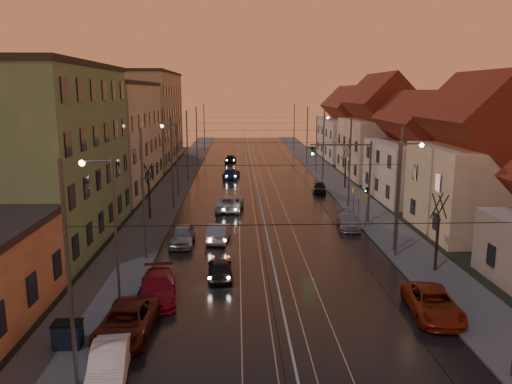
{
  "coord_description": "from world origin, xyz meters",
  "views": [
    {
      "loc": [
        -2.34,
        -23.69,
        11.32
      ],
      "look_at": [
        -0.75,
        18.38,
        2.8
      ],
      "focal_mm": 35.0,
      "sensor_mm": 36.0,
      "label": 1
    }
  ],
  "objects": [
    {
      "name": "street_lamp_2",
      "position": [
        -9.1,
        30.0,
        4.89
      ],
      "size": [
        1.75,
        0.32,
        8.0
      ],
      "color": "#595B60",
      "rests_on": "ground"
    },
    {
      "name": "apartment_left_1",
      "position": [
        -17.5,
        14.0,
        6.5
      ],
      "size": [
        10.0,
        18.0,
        13.0
      ],
      "primitive_type": "cube",
      "color": "#5B8353",
      "rests_on": "ground"
    },
    {
      "name": "street_lamp_1",
      "position": [
        9.1,
        10.0,
        4.89
      ],
      "size": [
        1.75,
        0.32,
        8.0
      ],
      "color": "#595B60",
      "rests_on": "ground"
    },
    {
      "name": "sidewalk_left",
      "position": [
        -10.0,
        40.0,
        0.07
      ],
      "size": [
        4.0,
        120.0,
        0.15
      ],
      "primitive_type": "cube",
      "color": "#4C4C4C",
      "rests_on": "ground"
    },
    {
      "name": "catenary_pole_r_5",
      "position": [
        8.6,
        72.0,
        4.5
      ],
      "size": [
        0.16,
        0.16,
        9.0
      ],
      "primitive_type": "cylinder",
      "color": "#595B60",
      "rests_on": "ground"
    },
    {
      "name": "catenary_pole_r_3",
      "position": [
        8.6,
        39.0,
        4.5
      ],
      "size": [
        0.16,
        0.16,
        9.0
      ],
      "primitive_type": "cylinder",
      "color": "#595B60",
      "rests_on": "ground"
    },
    {
      "name": "house_right_4",
      "position": [
        17.0,
        61.0,
        5.05
      ],
      "size": [
        9.18,
        16.32,
        10.0
      ],
      "color": "beige",
      "rests_on": "ground"
    },
    {
      "name": "house_right_2",
      "position": [
        17.0,
        28.0,
        4.64
      ],
      "size": [
        9.18,
        12.24,
        9.2
      ],
      "color": "beige",
      "rests_on": "ground"
    },
    {
      "name": "tram_rail_2",
      "position": [
        0.77,
        40.0,
        0.06
      ],
      "size": [
        0.06,
        120.0,
        0.03
      ],
      "primitive_type": "cube",
      "color": "gray",
      "rests_on": "road"
    },
    {
      "name": "catenary_pole_l_1",
      "position": [
        -8.6,
        9.0,
        4.5
      ],
      "size": [
        0.16,
        0.16,
        9.0
      ],
      "primitive_type": "cylinder",
      "color": "#595B60",
      "rests_on": "ground"
    },
    {
      "name": "ground",
      "position": [
        0.0,
        0.0,
        0.0
      ],
      "size": [
        160.0,
        160.0,
        0.0
      ],
      "primitive_type": "plane",
      "color": "black",
      "rests_on": "ground"
    },
    {
      "name": "catenary_pole_l_4",
      "position": [
        -8.6,
        54.0,
        4.5
      ],
      "size": [
        0.16,
        0.16,
        9.0
      ],
      "primitive_type": "cylinder",
      "color": "#595B60",
      "rests_on": "ground"
    },
    {
      "name": "catenary_pole_l_2",
      "position": [
        -8.6,
        24.0,
        4.5
      ],
      "size": [
        0.16,
        0.16,
        9.0
      ],
      "primitive_type": "cylinder",
      "color": "#595B60",
      "rests_on": "ground"
    },
    {
      "name": "dumpster",
      "position": [
        -9.92,
        -2.99,
        0.7
      ],
      "size": [
        1.22,
        0.83,
        1.1
      ],
      "primitive_type": "cube",
      "rotation": [
        0.0,
        0.0,
        0.02
      ],
      "color": "black",
      "rests_on": "sidewalk_left"
    },
    {
      "name": "street_lamp_0",
      "position": [
        -9.1,
        2.0,
        4.89
      ],
      "size": [
        1.75,
        0.32,
        8.0
      ],
      "color": "#595B60",
      "rests_on": "ground"
    },
    {
      "name": "catenary_pole_r_2",
      "position": [
        8.6,
        24.0,
        4.5
      ],
      "size": [
        0.16,
        0.16,
        9.0
      ],
      "primitive_type": "cylinder",
      "color": "#595B60",
      "rests_on": "ground"
    },
    {
      "name": "driving_car_0",
      "position": [
        -3.45,
        5.55,
        0.63
      ],
      "size": [
        1.69,
        3.77,
        1.26
      ],
      "primitive_type": "imported",
      "rotation": [
        0.0,
        0.0,
        3.2
      ],
      "color": "black",
      "rests_on": "ground"
    },
    {
      "name": "catenary_pole_l_0",
      "position": [
        -8.6,
        -6.0,
        4.5
      ],
      "size": [
        0.16,
        0.16,
        9.0
      ],
      "primitive_type": "cylinder",
      "color": "#595B60",
      "rests_on": "ground"
    },
    {
      "name": "tram_rail_1",
      "position": [
        -0.77,
        40.0,
        0.06
      ],
      "size": [
        0.06,
        120.0,
        0.03
      ],
      "primitive_type": "cube",
      "color": "gray",
      "rests_on": "road"
    },
    {
      "name": "apartment_left_3",
      "position": [
        -17.5,
        58.0,
        7.0
      ],
      "size": [
        10.0,
        24.0,
        14.0
      ],
      "primitive_type": "cube",
      "color": "tan",
      "rests_on": "ground"
    },
    {
      "name": "parked_left_1",
      "position": [
        -7.6,
        -1.76,
        0.7
      ],
      "size": [
        2.6,
        5.15,
        1.4
      ],
      "primitive_type": "imported",
      "rotation": [
        0.0,
        0.0,
        -0.06
      ],
      "color": "#54190E",
      "rests_on": "ground"
    },
    {
      "name": "house_right_3",
      "position": [
        17.0,
        43.0,
        5.8
      ],
      "size": [
        9.18,
        14.28,
        11.5
      ],
      "color": "#B3A78A",
      "rests_on": "ground"
    },
    {
      "name": "road",
      "position": [
        0.0,
        40.0,
        0.02
      ],
      "size": [
        16.0,
        120.0,
        0.04
      ],
      "primitive_type": "cube",
      "color": "black",
      "rests_on": "ground"
    },
    {
      "name": "driving_car_1",
      "position": [
        -3.83,
        13.27,
        0.7
      ],
      "size": [
        1.89,
        4.39,
        1.41
      ],
      "primitive_type": "imported",
      "rotation": [
        0.0,
        0.0,
        3.05
      ],
      "color": "#9F9FA4",
      "rests_on": "ground"
    },
    {
      "name": "bare_tree_2",
      "position": [
        10.4,
        34.0,
        2.49
      ],
      "size": [
        1.09,
        1.09,
        5.11
      ],
      "color": "black",
      "rests_on": "ground"
    },
    {
      "name": "parked_right_1",
      "position": [
        7.02,
        16.67,
        0.63
      ],
      "size": [
        2.23,
        4.53,
        1.27
      ],
      "primitive_type": "imported",
      "rotation": [
        0.0,
        0.0,
        -0.11
      ],
      "color": "#A8A8AD",
      "rests_on": "ground"
    },
    {
      "name": "catenary_pole_r_4",
      "position": [
        8.6,
        54.0,
        4.5
      ],
      "size": [
        0.16,
        0.16,
        9.0
      ],
      "primitive_type": "cylinder",
      "color": "#595B60",
      "rests_on": "ground"
    },
    {
      "name": "tram_rail_0",
      "position": [
        -2.2,
        40.0,
        0.06
      ],
      "size": [
        0.06,
        120.0,
        0.03
      ],
      "primitive_type": "cube",
      "color": "gray",
      "rests_on": "road"
    },
    {
      "name": "bare_tree_1",
      "position": [
        10.2,
        6.0,
        2.49
      ],
      "size": [
        1.09,
        1.09,
        5.11
      ],
      "color": "black",
      "rests_on": "ground"
    },
    {
      "name": "driving_car_2",
      "position": [
        -3.09,
        23.39,
        0.72
      ],
      "size": [
        2.87,
        5.36,
        1.43
      ],
      "primitive_type": "imported",
      "rotation": [
        0.0,
        0.0,
        3.04
      ],
      "color": "#B8B8B8",
      "rests_on": "ground"
    },
    {
      "name": "parked_left_0",
      "position": [
        -7.51,
        -5.39,
        0.67
      ],
      "size": [
        1.92,
        4.2,
        1.34
      ],
      "primitive_type": "imported",
      "rotation": [
        0.0,
        0.0,
        0.13
      ],
      "color": "white",
      "rests_on": "ground"
    },
    {
      "name": "street_lamp_3",
      "position": [
        9.1,
        46.0,
        4.89
      ],
      "size": [
        1.75,
        0.32,
        8.0
      ],
      "color": "#595B60",
      "rests_on": "ground"
    },
    {
      "name": "bare_tree_0",
      "position": [
        -10.2,
        20.0,
        2.49
      ],
      "size": [
        1.09,
        1.09,
        5.11
      ],
      "color": "black",
      "rests_on": "ground"
    },
    {
      "name": "driving_car_4",
      "position": [
        -3.45,
        56.39,
        0.68
      ],
      "size": [
        2.03,
        4.14,
        1.36
      ],
      "primitive_type": "imported",
      "rotation": [
        0.0,
        0.0,
        3.03
      ],
      "color": "black",
      "rests_on": "ground"
    },
    {
      "name": "parked_left_2",
      "position": [
        -6.77,
        2.38,
        0.69
      ],
      "size": [
        2.54,
        4.99,
        1.39
      ],
      "primitive_type": "imported",
      "rotation": [
        0.0,
        0.0,
        0.13
      ],
      "color": "maroon",
      "rests_on": "ground"
    },
    {
      "name": "driving_car_3",
      "position": [
        -3.17,
        41.47,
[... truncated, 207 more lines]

